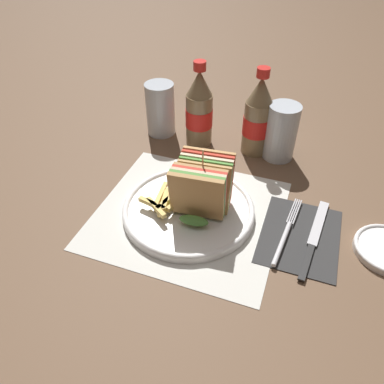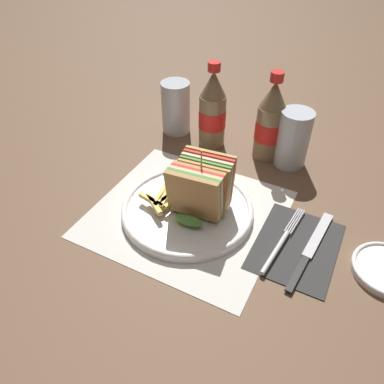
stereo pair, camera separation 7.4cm
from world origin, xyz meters
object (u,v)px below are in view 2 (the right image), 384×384
object	(u,v)px
knife	(310,250)
coke_bottle_far	(270,123)
plate_main	(187,209)
coke_bottle_near	(212,111)
glass_near	(293,142)
club_sandwich	(201,188)
fork	(280,245)
glass_far	(176,108)

from	to	relation	value
knife	coke_bottle_far	world-z (taller)	coke_bottle_far
knife	plate_main	bearing A→B (deg)	-172.19
coke_bottle_near	glass_near	size ratio (longest dim) A/B	1.57
club_sandwich	coke_bottle_near	bearing A→B (deg)	110.34
club_sandwich	coke_bottle_near	size ratio (longest dim) A/B	0.65
club_sandwich	glass_near	xyz separation A→B (m)	(0.11, 0.25, -0.01)
fork	coke_bottle_far	distance (m)	0.31
knife	fork	bearing A→B (deg)	-157.75
fork	glass_near	size ratio (longest dim) A/B	1.41
plate_main	fork	bearing A→B (deg)	-1.67
fork	coke_bottle_far	world-z (taller)	coke_bottle_far
plate_main	fork	size ratio (longest dim) A/B	1.40
plate_main	club_sandwich	size ratio (longest dim) A/B	1.94
club_sandwich	coke_bottle_near	xyz separation A→B (m)	(-0.09, 0.25, 0.02)
club_sandwich	fork	size ratio (longest dim) A/B	0.72
plate_main	knife	size ratio (longest dim) A/B	1.22
coke_bottle_near	fork	bearing A→B (deg)	-45.09
glass_near	glass_far	size ratio (longest dim) A/B	1.00
knife	coke_bottle_near	size ratio (longest dim) A/B	1.03
fork	glass_far	distance (m)	0.46
plate_main	glass_near	bearing A→B (deg)	63.31
knife	coke_bottle_near	xyz separation A→B (m)	(-0.31, 0.25, 0.08)
coke_bottle_far	glass_far	xyz separation A→B (m)	(-0.25, 0.00, -0.02)
club_sandwich	coke_bottle_near	distance (m)	0.26
club_sandwich	coke_bottle_far	xyz separation A→B (m)	(0.05, 0.26, 0.02)
club_sandwich	knife	distance (m)	0.23
knife	glass_near	xyz separation A→B (m)	(-0.11, 0.25, 0.05)
glass_far	coke_bottle_far	bearing A→B (deg)	-0.62
coke_bottle_far	club_sandwich	bearing A→B (deg)	-100.63
knife	coke_bottle_near	world-z (taller)	coke_bottle_near
fork	glass_near	bearing A→B (deg)	108.31
coke_bottle_far	glass_far	world-z (taller)	coke_bottle_far
coke_bottle_near	glass_near	xyz separation A→B (m)	(0.20, 0.01, -0.03)
coke_bottle_near	glass_far	world-z (taller)	coke_bottle_near
glass_near	knife	bearing A→B (deg)	-65.94
glass_near	glass_far	world-z (taller)	same
glass_far	club_sandwich	bearing A→B (deg)	-52.43
club_sandwich	fork	xyz separation A→B (m)	(0.17, -0.01, -0.06)
club_sandwich	glass_far	size ratio (longest dim) A/B	1.02
plate_main	coke_bottle_near	size ratio (longest dim) A/B	1.26
club_sandwich	fork	world-z (taller)	club_sandwich
knife	coke_bottle_far	xyz separation A→B (m)	(-0.17, 0.26, 0.08)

